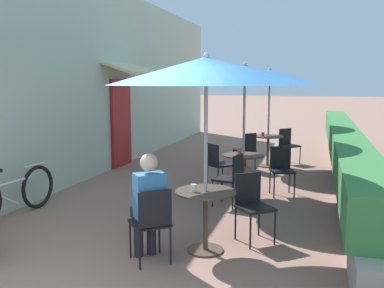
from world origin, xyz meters
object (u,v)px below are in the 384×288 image
Objects in this scene: seated_patron_near_right at (148,202)px; cafe_chair_mid_left at (217,162)px; patio_umbrella_near at (206,71)px; cafe_chair_mid_back at (281,167)px; coffee_cup_mid at (240,153)px; coffee_cup_far at (263,134)px; patio_table_far at (268,145)px; coffee_cup_near at (194,188)px; patio_table_near at (205,209)px; cafe_chair_near_right at (152,219)px; bicycle_leaning at (12,194)px; cafe_chair_mid_right at (231,176)px; patio_umbrella_mid at (245,75)px; cafe_chair_far_right at (246,148)px; cafe_chair_near_left at (252,201)px; cafe_chair_far_left at (288,143)px; patio_umbrella_far at (270,77)px; patio_table_mid at (243,167)px.

cafe_chair_mid_left is at bearing 49.20° from seated_patron_near_right.
cafe_chair_mid_back is (0.66, 2.94, -1.64)m from patio_umbrella_near.
coffee_cup_mid is 2.84m from coffee_cup_far.
coffee_cup_near is at bearing -92.60° from patio_table_far.
patio_table_far is (0.13, 5.50, 0.00)m from patio_table_near.
cafe_chair_near_right reaches higher than bicycle_leaning.
cafe_chair_mid_right reaches higher than bicycle_leaning.
cafe_chair_far_right is (-0.31, 2.29, -1.64)m from patio_umbrella_mid.
cafe_chair_mid_back is at bearing -135.07° from cafe_chair_near_left.
cafe_chair_near_right is at bearing -132.87° from patio_umbrella_near.
coffee_cup_mid is at bearing -91.19° from coffee_cup_far.
patio_umbrella_near reaches higher than cafe_chair_far_right.
coffee_cup_mid is at bearing -93.58° from patio_table_far.
coffee_cup_far is (-0.12, -0.07, 0.27)m from patio_table_far.
patio_table_far is 6.04m from bicycle_leaning.
cafe_chair_near_left is 1.00× the size of cafe_chair_near_right.
cafe_chair_far_right reaches higher than patio_table_far.
coffee_cup_mid is 3.54m from cafe_chair_far_left.
coffee_cup_mid is (0.43, 3.11, 0.28)m from cafe_chair_near_right.
patio_umbrella_mid is 2.72× the size of cafe_chair_mid_back.
patio_umbrella_far is (0.00, 0.00, 1.63)m from patio_table_far.
seated_patron_near_right is 6.60m from cafe_chair_far_left.
bicycle_leaning is at bearing 172.45° from patio_table_near.
cafe_chair_mid_left reaches higher than coffee_cup_mid.
bicycle_leaning is (-3.67, -5.65, -0.15)m from cafe_chair_far_left.
cafe_chair_mid_right is 3.56m from patio_table_far.
patio_table_far is at bearing -126.89° from cafe_chair_near_left.
patio_umbrella_near reaches higher than coffee_cup_mid.
patio_table_mid is (0.49, 3.17, 0.01)m from cafe_chair_near_right.
cafe_chair_mid_left is (-0.57, 0.42, -0.01)m from patio_table_mid.
bicycle_leaning is (-3.11, 0.41, -0.16)m from patio_table_near.
cafe_chair_mid_right reaches higher than coffee_cup_mid.
cafe_chair_near_right is 5.98m from coffee_cup_far.
patio_umbrella_far is at bearing 62.82° from bicycle_leaning.
cafe_chair_mid_right reaches higher than patio_table_near.
cafe_chair_near_right is 1.00× the size of cafe_chair_mid_right.
cafe_chair_near_left is at bearing 47.13° from patio_table_near.
patio_umbrella_far reaches higher than patio_table_near.
cafe_chair_mid_back is at bearing -110.75° from cafe_chair_far_right.
patio_umbrella_far reaches higher than coffee_cup_near.
patio_umbrella_mid is (-0.00, 0.00, 1.63)m from patio_table_mid.
patio_umbrella_near is 1.79m from cafe_chair_near_left.
patio_umbrella_mid is 3.16× the size of patio_table_far.
patio_table_far is (0.12, 2.85, 0.00)m from patio_table_mid.
coffee_cup_mid is (-0.05, 2.59, 0.27)m from patio_table_near.
cafe_chair_mid_right is at bearing -91.19° from coffee_cup_far.
patio_table_near is at bearing -2.24° from bicycle_leaning.
patio_table_near is at bearing -165.83° from cafe_chair_mid_right.
coffee_cup_far is at bearing 89.93° from patio_table_near.
coffee_cup_near is 0.04× the size of patio_umbrella_mid.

